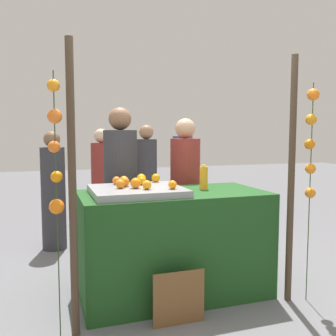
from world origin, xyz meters
The scene contains 25 objects.
ground_plane centered at (0.00, 0.00, 0.00)m, with size 24.00×24.00×0.00m, color slate.
stall_counter centered at (0.00, 0.00, 0.46)m, with size 1.64×0.82×0.93m, color #1E4C1E.
orange_tray centered at (-0.34, -0.03, 0.96)m, with size 0.76×0.68×0.06m, color gray.
orange_0 centered at (-0.36, -0.08, 1.03)m, with size 0.09×0.09×0.09m, color orange.
orange_1 centered at (-0.47, 0.20, 1.02)m, with size 0.07×0.07×0.07m, color orange.
orange_2 centered at (-0.41, 0.16, 1.03)m, with size 0.08×0.08×0.08m, color orange.
orange_3 centered at (-0.26, 0.11, 1.02)m, with size 0.07×0.07×0.07m, color orange.
orange_4 centered at (-0.09, 0.26, 1.03)m, with size 0.08×0.08×0.08m, color orange.
orange_5 centered at (-0.24, 0.21, 1.03)m, with size 0.09×0.09×0.09m, color orange.
orange_6 centered at (-0.08, -0.21, 1.02)m, with size 0.07×0.07×0.07m, color orange.
orange_7 centered at (-0.48, -0.04, 1.02)m, with size 0.08×0.08×0.08m, color orange.
orange_8 centered at (-0.43, 0.05, 1.03)m, with size 0.08×0.08×0.08m, color orange.
orange_9 centered at (-0.29, -0.17, 1.02)m, with size 0.08×0.08×0.08m, color orange.
juice_bottle centered at (0.31, 0.05, 1.03)m, with size 0.08×0.08×0.23m.
chalkboard_sign centered at (-0.15, -0.54, 0.20)m, with size 0.41×0.03×0.43m.
vendor_left centered at (-0.34, 0.68, 0.79)m, with size 0.34×0.34×1.71m.
vendor_right centered at (0.37, 0.66, 0.75)m, with size 0.32×0.32×1.60m.
crowd_person_0 centered at (-0.29, 2.31, 0.70)m, with size 0.30×0.30×1.51m.
crowd_person_1 centered at (1.06, 2.58, 0.75)m, with size 0.32×0.32×1.62m.
crowd_person_2 centered at (0.36, 2.24, 0.73)m, with size 0.31×0.31×1.57m.
crowd_person_3 centered at (-0.98, 1.70, 0.69)m, with size 0.30×0.30×1.47m.
canopy_post_left centered at (-0.90, -0.45, 1.04)m, with size 0.06×0.06×2.09m, color #473828.
canopy_post_right centered at (0.90, -0.45, 1.04)m, with size 0.06×0.06×2.09m, color #473828.
garland_strand_left centered at (-1.01, -0.45, 1.31)m, with size 0.10×0.11×1.86m.
garland_strand_right centered at (1.04, -0.50, 1.38)m, with size 0.10×0.11×1.86m.
Camera 1 is at (-1.08, -3.08, 1.44)m, focal length 39.79 mm.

